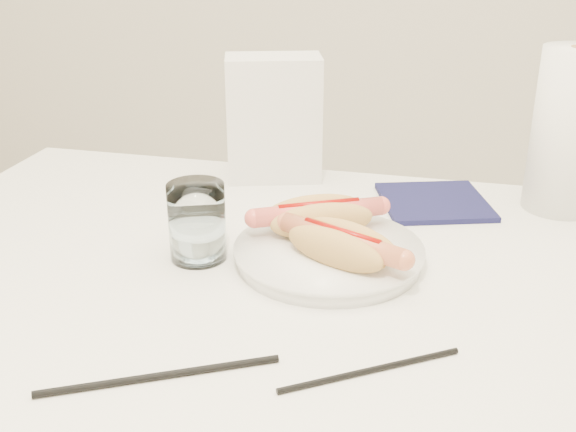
% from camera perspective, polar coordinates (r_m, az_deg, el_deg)
% --- Properties ---
extents(table, '(1.20, 0.80, 0.75)m').
position_cam_1_polar(table, '(0.92, 1.09, -8.21)').
color(table, white).
rests_on(table, ground).
extents(plate, '(0.28, 0.28, 0.02)m').
position_cam_1_polar(plate, '(0.92, 3.31, -3.23)').
color(plate, white).
rests_on(plate, table).
extents(hotdog_left, '(0.17, 0.13, 0.05)m').
position_cam_1_polar(hotdog_left, '(0.96, 2.51, -0.08)').
color(hotdog_left, tan).
rests_on(hotdog_left, plate).
extents(hotdog_right, '(0.17, 0.12, 0.05)m').
position_cam_1_polar(hotdog_right, '(0.88, 4.38, -2.37)').
color(hotdog_right, tan).
rests_on(hotdog_right, plate).
extents(water_glass, '(0.07, 0.07, 0.10)m').
position_cam_1_polar(water_glass, '(0.93, -7.39, -0.47)').
color(water_glass, white).
rests_on(water_glass, table).
extents(chopstick_near, '(0.22, 0.12, 0.01)m').
position_cam_1_polar(chopstick_near, '(0.72, -10.36, -12.64)').
color(chopstick_near, black).
rests_on(chopstick_near, table).
extents(chopstick_far, '(0.17, 0.12, 0.01)m').
position_cam_1_polar(chopstick_far, '(0.72, 6.73, -12.32)').
color(chopstick_far, black).
rests_on(chopstick_far, table).
extents(napkin_box, '(0.18, 0.13, 0.21)m').
position_cam_1_polar(napkin_box, '(1.19, -1.16, 7.93)').
color(napkin_box, silver).
rests_on(napkin_box, table).
extents(navy_napkin, '(0.20, 0.20, 0.01)m').
position_cam_1_polar(navy_napkin, '(1.13, 11.78, 1.14)').
color(navy_napkin, '#13133C').
rests_on(navy_napkin, table).
extents(paper_towel_roll, '(0.13, 0.13, 0.25)m').
position_cam_1_polar(paper_towel_roll, '(1.14, 21.88, 6.42)').
color(paper_towel_roll, white).
rests_on(paper_towel_roll, table).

